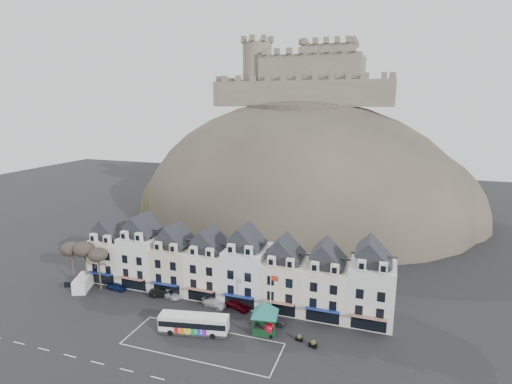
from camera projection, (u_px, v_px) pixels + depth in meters
ground at (185, 346)px, 55.41m from camera, size 300.00×300.00×0.00m
coach_bay_markings at (202, 344)px, 55.93m from camera, size 22.00×7.50×0.01m
townhouse_terrace at (230, 267)px, 68.95m from camera, size 54.40×9.35×11.80m
castle_hill at (302, 216)px, 118.63m from camera, size 100.00×76.00×68.00m
castle at (308, 78)px, 116.57m from camera, size 50.20×22.20×22.00m
tree_left_far at (71, 249)px, 72.80m from camera, size 3.61×3.61×8.24m
tree_left_mid at (84, 249)px, 71.77m from camera, size 3.78×3.78×8.64m
tree_left_near at (98, 255)px, 70.97m from camera, size 3.43×3.43×7.84m
bus at (194, 323)px, 58.23m from camera, size 10.41×4.29×2.86m
bus_shelter at (265, 308)px, 58.11m from camera, size 7.50×7.50×4.82m
red_buoy at (269, 329)px, 57.71m from camera, size 1.57×1.57×1.94m
flagpole at (271, 298)px, 58.49m from camera, size 1.28×0.31×8.93m
white_van at (83, 283)px, 72.16m from camera, size 4.11×5.65×2.36m
planter_west at (299, 338)px, 56.55m from camera, size 1.06×0.70×1.00m
planter_east at (313, 344)px, 55.04m from camera, size 1.24×0.88×1.12m
car_navy at (117, 287)px, 71.89m from camera, size 3.77×1.76×1.25m
car_black at (163, 292)px, 69.43m from camera, size 4.88×2.86×1.52m
car_silver at (170, 293)px, 69.38m from camera, size 5.33×3.61×1.38m
car_white at (214, 303)px, 66.04m from camera, size 4.58×2.65×1.25m
car_maroon at (238, 304)px, 65.33m from camera, size 5.00×3.37×1.58m
car_charcoal at (272, 319)px, 60.92m from camera, size 4.25×1.93×1.35m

